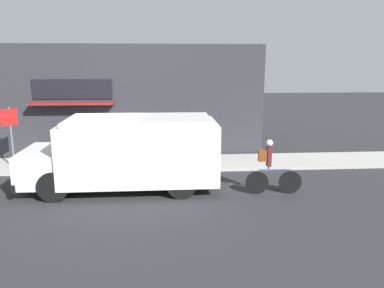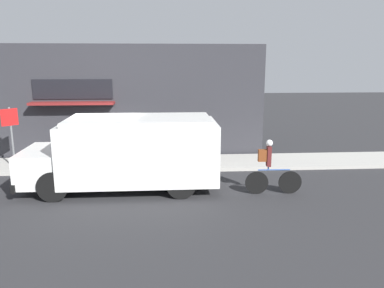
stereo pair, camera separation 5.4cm
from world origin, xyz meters
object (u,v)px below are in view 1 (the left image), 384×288
Objects in this scene: cyclist at (271,169)px; stop_sign_post at (10,128)px; school_bus at (130,151)px; trash_bin at (72,152)px.

stop_sign_post is (-8.67, 2.90, 0.85)m from cyclist.
stop_sign_post reaches higher than cyclist.
cyclist is 9.18m from stop_sign_post.
trash_bin is at bearing 131.11° from school_bus.
school_bus reaches higher than cyclist.
stop_sign_post is (-4.38, 2.06, 0.44)m from school_bus.
trash_bin is (-6.77, 3.70, -0.27)m from cyclist.
stop_sign_post is 2.34m from trash_bin.
school_bus is at bearing 170.63° from cyclist.
stop_sign_post is at bearing 163.19° from cyclist.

